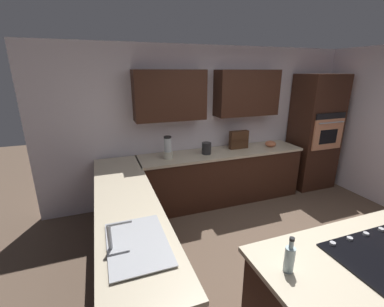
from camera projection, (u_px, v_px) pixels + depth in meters
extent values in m
plane|color=brown|center=(291.00, 262.00, 3.11)|extent=(14.00, 14.00, 0.00)
cube|color=silver|center=(219.00, 124.00, 4.59)|extent=(6.00, 0.10, 2.60)
cube|color=#381E14|center=(247.00, 93.00, 4.36)|extent=(1.10, 0.34, 0.75)
cube|color=#381E14|center=(170.00, 95.00, 3.92)|extent=(1.10, 0.34, 0.75)
cube|color=#381E14|center=(221.00, 177.00, 4.48)|extent=(2.80, 0.60, 0.86)
cube|color=beige|center=(222.00, 153.00, 4.35)|extent=(2.84, 0.64, 0.04)
cube|color=#381E14|center=(129.00, 237.00, 2.88)|extent=(0.60, 2.90, 0.86)
cube|color=beige|center=(126.00, 201.00, 2.74)|extent=(0.64, 2.94, 0.04)
cube|color=#381E14|center=(372.00, 306.00, 2.03)|extent=(1.84, 0.87, 0.86)
cube|color=#381E14|center=(314.00, 132.00, 4.92)|extent=(0.80, 0.60, 2.15)
cube|color=tan|center=(328.00, 134.00, 4.63)|extent=(0.66, 0.03, 0.56)
cube|color=black|center=(328.00, 137.00, 4.63)|extent=(0.40, 0.01, 0.26)
cube|color=black|center=(331.00, 116.00, 4.53)|extent=(0.66, 0.02, 0.11)
cylinder|color=silver|center=(332.00, 123.00, 4.53)|extent=(0.56, 0.02, 0.02)
cube|color=#515456|center=(134.00, 232.00, 2.17)|extent=(0.40, 0.30, 0.02)
cube|color=#515456|center=(141.00, 258.00, 1.86)|extent=(0.40, 0.30, 0.02)
cube|color=#B7BABF|center=(137.00, 243.00, 2.01)|extent=(0.46, 0.70, 0.01)
cylinder|color=#B7BABF|center=(110.00, 238.00, 1.92)|extent=(0.03, 0.03, 0.22)
cylinder|color=#B7BABF|center=(119.00, 223.00, 1.91)|extent=(0.18, 0.02, 0.02)
cylinder|color=#B2B2B7|center=(381.00, 229.00, 2.17)|extent=(0.04, 0.04, 0.02)
cylinder|color=#B2B2B7|center=(366.00, 234.00, 2.11)|extent=(0.04, 0.04, 0.02)
cylinder|color=#B2B2B7|center=(350.00, 239.00, 2.05)|extent=(0.04, 0.04, 0.02)
cylinder|color=#B2B2B7|center=(333.00, 243.00, 1.99)|extent=(0.04, 0.04, 0.02)
cylinder|color=beige|center=(168.00, 155.00, 4.00)|extent=(0.15, 0.15, 0.11)
cylinder|color=silver|center=(168.00, 145.00, 3.95)|extent=(0.11, 0.11, 0.22)
cylinder|color=black|center=(168.00, 137.00, 3.91)|extent=(0.12, 0.12, 0.03)
ellipsoid|color=#CC724C|center=(270.00, 144.00, 4.62)|extent=(0.19, 0.19, 0.11)
cube|color=#472B19|center=(239.00, 140.00, 4.48)|extent=(0.34, 0.10, 0.31)
cube|color=#472B19|center=(240.00, 140.00, 4.43)|extent=(0.32, 0.02, 0.02)
cylinder|color=#262628|center=(207.00, 148.00, 4.20)|extent=(0.15, 0.15, 0.19)
cylinder|color=silver|center=(289.00, 259.00, 1.73)|extent=(0.07, 0.07, 0.18)
cylinder|color=silver|center=(291.00, 244.00, 1.69)|extent=(0.03, 0.03, 0.06)
cylinder|color=black|center=(292.00, 239.00, 1.68)|extent=(0.03, 0.03, 0.02)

